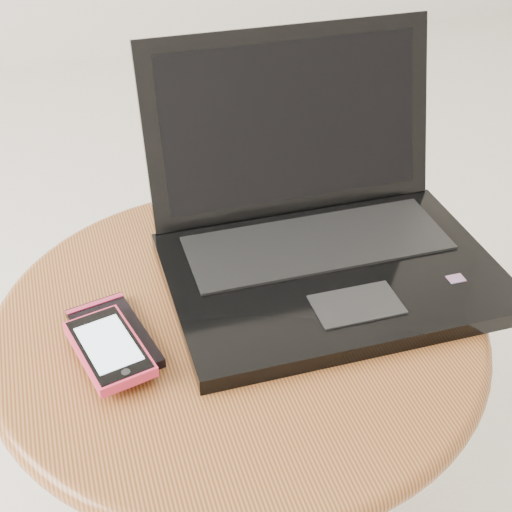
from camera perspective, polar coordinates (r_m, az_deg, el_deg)
name	(u,v)px	position (r m, az deg, el deg)	size (l,w,h in m)	color
table	(240,373)	(0.89, -1.30, -9.27)	(0.56, 0.56, 0.45)	brown
laptop	(320,229)	(0.88, 5.07, 2.16)	(0.39, 0.34, 0.25)	black
phone_black	(113,337)	(0.80, -11.20, -6.33)	(0.09, 0.14, 0.01)	black
phone_pink	(109,348)	(0.77, -11.54, -7.16)	(0.09, 0.13, 0.01)	#E32F51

